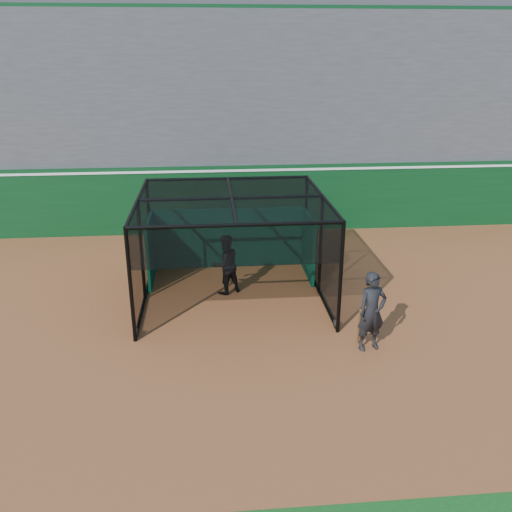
{
  "coord_description": "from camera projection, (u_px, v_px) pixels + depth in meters",
  "views": [
    {
      "loc": [
        -0.08,
        -11.18,
        6.44
      ],
      "look_at": [
        1.11,
        2.0,
        1.4
      ],
      "focal_mm": 38.0,
      "sensor_mm": 36.0,
      "label": 1
    }
  ],
  "objects": [
    {
      "name": "batting_cage",
      "position": [
        232.0,
        248.0,
        14.71
      ],
      "size": [
        4.96,
        4.76,
        2.81
      ],
      "color": "black",
      "rests_on": "ground"
    },
    {
      "name": "ground",
      "position": [
        216.0,
        343.0,
        12.7
      ],
      "size": [
        120.0,
        120.0,
        0.0
      ],
      "primitive_type": "plane",
      "color": "brown",
      "rests_on": "ground"
    },
    {
      "name": "on_deck_player",
      "position": [
        372.0,
        312.0,
        12.17
      ],
      "size": [
        0.77,
        0.6,
        1.87
      ],
      "color": "black",
      "rests_on": "ground"
    },
    {
      "name": "grandstand",
      "position": [
        207.0,
        101.0,
        22.53
      ],
      "size": [
        50.0,
        7.85,
        8.95
      ],
      "color": "#4C4C4F",
      "rests_on": "ground"
    },
    {
      "name": "batter",
      "position": [
        225.0,
        264.0,
        15.07
      ],
      "size": [
        1.04,
        0.96,
        1.71
      ],
      "primitive_type": "imported",
      "rotation": [
        0.0,
        0.0,
        3.63
      ],
      "color": "black",
      "rests_on": "ground"
    },
    {
      "name": "outfield_wall",
      "position": [
        211.0,
        198.0,
        20.15
      ],
      "size": [
        50.0,
        0.5,
        2.5
      ],
      "color": "#0A3917",
      "rests_on": "ground"
    }
  ]
}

